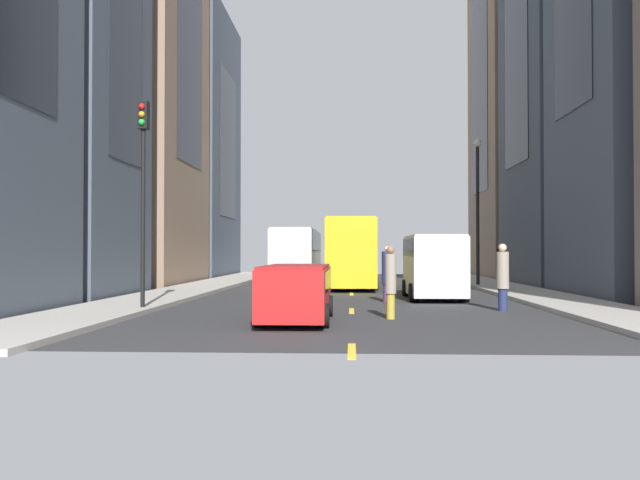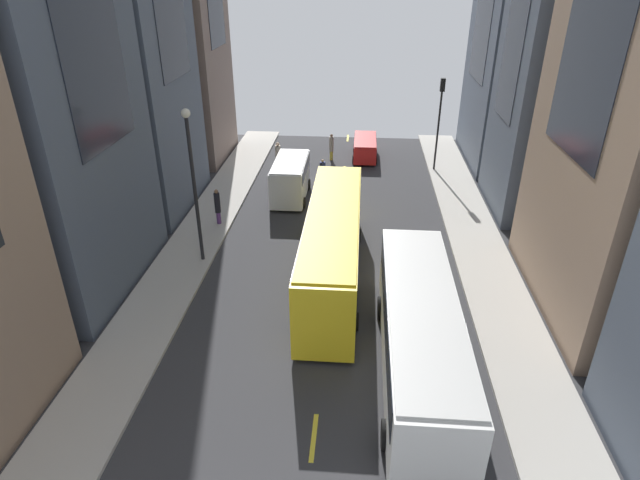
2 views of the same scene
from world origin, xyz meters
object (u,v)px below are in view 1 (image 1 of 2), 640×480
at_px(car_red_0, 296,288).
at_px(pedestrian_walking_far, 500,265).
at_px(pedestrian_crossing_near, 391,280).
at_px(streetcar_yellow, 351,248).
at_px(pedestrian_waiting_curb, 503,276).
at_px(delivery_van_white, 433,262).
at_px(city_bus_white, 298,250).
at_px(traffic_light_near_corner, 143,166).
at_px(pedestrian_crossing_mid, 387,273).

bearing_deg(car_red_0, pedestrian_walking_far, 56.84).
bearing_deg(pedestrian_crossing_near, pedestrian_walking_far, 2.06).
xyz_separation_m(streetcar_yellow, pedestrian_waiting_curb, (4.95, -14.96, -0.98)).
distance_m(delivery_van_white, pedestrian_walking_far, 5.82).
bearing_deg(car_red_0, city_bus_white, 94.69).
relative_size(pedestrian_crossing_near, traffic_light_near_corner, 0.32).
relative_size(delivery_van_white, pedestrian_crossing_mid, 2.37).
bearing_deg(traffic_light_near_corner, pedestrian_crossing_near, -13.26).
relative_size(city_bus_white, streetcar_yellow, 0.88).
relative_size(city_bus_white, delivery_van_white, 2.23).
bearing_deg(pedestrian_crossing_mid, pedestrian_waiting_curb, 174.79).
bearing_deg(pedestrian_crossing_near, city_bus_white, 38.72).
relative_size(car_red_0, pedestrian_crossing_mid, 2.19).
xyz_separation_m(car_red_0, pedestrian_crossing_near, (2.64, 0.80, 0.19)).
height_order(pedestrian_walking_far, pedestrian_waiting_curb, pedestrian_walking_far).
bearing_deg(pedestrian_walking_far, streetcar_yellow, -117.03).
bearing_deg(pedestrian_crossing_mid, streetcar_yellow, -45.41).
distance_m(pedestrian_walking_far, pedestrian_waiting_curb, 9.81).
height_order(delivery_van_white, car_red_0, delivery_van_white).
relative_size(streetcar_yellow, delivery_van_white, 2.53).
height_order(car_red_0, pedestrian_crossing_near, pedestrian_crossing_near).
xyz_separation_m(pedestrian_crossing_near, pedestrian_crossing_mid, (0.23, 6.06, 0.00)).
distance_m(city_bus_white, traffic_light_near_corner, 22.79).
bearing_deg(city_bus_white, delivery_van_white, -67.21).
bearing_deg(streetcar_yellow, pedestrian_waiting_curb, -71.70).
distance_m(city_bus_white, pedestrian_waiting_curb, 23.18).
height_order(pedestrian_crossing_near, pedestrian_waiting_curb, pedestrian_waiting_curb).
bearing_deg(pedestrian_waiting_curb, traffic_light_near_corner, -37.74).
relative_size(pedestrian_waiting_curb, pedestrian_crossing_mid, 1.02).
height_order(city_bus_white, delivery_van_white, city_bus_white).
relative_size(delivery_van_white, pedestrian_crossing_near, 2.42).
height_order(city_bus_white, car_red_0, city_bus_white).
relative_size(city_bus_white, pedestrian_waiting_curb, 5.16).
height_order(car_red_0, pedestrian_walking_far, pedestrian_walking_far).
xyz_separation_m(city_bus_white, pedestrian_waiting_curb, (8.51, -21.54, -0.86)).
height_order(delivery_van_white, pedestrian_walking_far, delivery_van_white).
relative_size(pedestrian_crossing_mid, traffic_light_near_corner, 0.32).
height_order(pedestrian_crossing_near, pedestrian_walking_far, pedestrian_walking_far).
bearing_deg(pedestrian_crossing_near, car_red_0, 134.64).
height_order(pedestrian_walking_far, traffic_light_near_corner, traffic_light_near_corner).
relative_size(pedestrian_walking_far, traffic_light_near_corner, 0.32).
bearing_deg(car_red_0, traffic_light_near_corner, 152.99).
xyz_separation_m(pedestrian_waiting_curb, traffic_light_near_corner, (-11.64, -0.87, 3.56)).
bearing_deg(pedestrian_crossing_mid, delivery_van_white, -100.56).
height_order(streetcar_yellow, pedestrian_waiting_curb, streetcar_yellow).
bearing_deg(streetcar_yellow, traffic_light_near_corner, -112.92).
height_order(streetcar_yellow, delivery_van_white, streetcar_yellow).
bearing_deg(traffic_light_near_corner, pedestrian_walking_far, 37.24).
bearing_deg(streetcar_yellow, pedestrian_crossing_near, -86.32).
xyz_separation_m(city_bus_white, pedestrian_walking_far, (10.62, -11.96, -0.72)).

